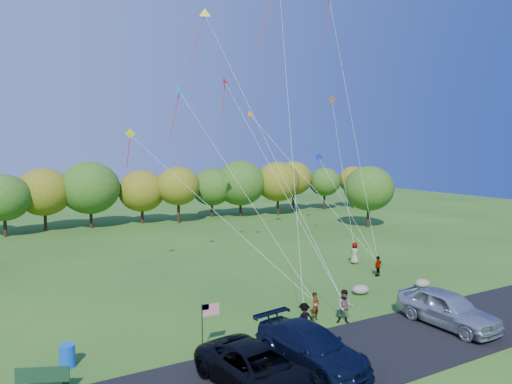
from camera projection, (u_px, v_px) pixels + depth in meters
ground at (315, 323)px, 24.70m from camera, size 140.00×140.00×0.00m
asphalt_lane at (366, 351)px, 21.21m from camera, size 44.00×6.00×0.06m
treeline at (130, 188)px, 54.91m from camera, size 76.23×27.41×8.50m
minivan_dark at (258, 368)px, 17.78m from camera, size 3.69×6.16×1.60m
minivan_navy at (311, 347)px, 19.63m from camera, size 3.18×6.09×1.69m
minivan_silver at (447, 308)px, 24.13m from camera, size 2.42×5.61×1.89m
flyer_a at (315, 306)px, 25.03m from camera, size 0.68×0.57×1.58m
flyer_b at (345, 307)px, 24.60m from camera, size 1.14×1.11×1.85m
flyer_c at (304, 318)px, 23.33m from camera, size 1.06×0.68×1.57m
flyer_d at (378, 266)px, 33.84m from camera, size 0.96×0.57×1.53m
flyer_e at (355, 253)px, 37.54m from camera, size 0.94×1.04×1.78m
park_bench at (42, 379)px, 17.48m from camera, size 1.94×1.07×1.11m
trash_barrel at (67, 356)px, 19.66m from camera, size 0.65×0.65×0.98m
flag_assembly at (207, 316)px, 20.78m from camera, size 0.89×0.58×2.41m
boulder_near at (361, 290)px, 29.68m from camera, size 1.19×0.93×0.59m
boulder_far at (422, 283)px, 31.14m from camera, size 1.08×0.90×0.56m
kites_aloft at (252, 36)px, 37.18m from camera, size 19.07×9.69×15.01m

